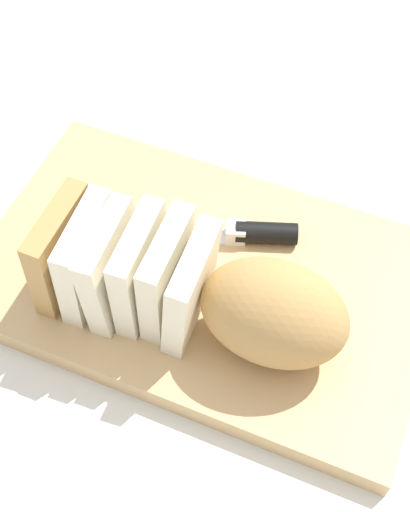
% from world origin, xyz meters
% --- Properties ---
extents(ground_plane, '(3.00, 3.00, 0.00)m').
position_xyz_m(ground_plane, '(0.00, 0.00, 0.00)').
color(ground_plane, silver).
extents(cutting_board, '(0.46, 0.30, 0.03)m').
position_xyz_m(cutting_board, '(0.00, 0.00, 0.01)').
color(cutting_board, tan).
rests_on(cutting_board, ground_plane).
extents(bread_loaf, '(0.29, 0.10, 0.11)m').
position_xyz_m(bread_loaf, '(-0.02, 0.05, 0.08)').
color(bread_loaf, tan).
rests_on(bread_loaf, cutting_board).
extents(bread_knife, '(0.25, 0.09, 0.02)m').
position_xyz_m(bread_knife, '(-0.01, -0.05, 0.03)').
color(bread_knife, silver).
rests_on(bread_knife, cutting_board).
extents(crumb_near_knife, '(0.01, 0.01, 0.01)m').
position_xyz_m(crumb_near_knife, '(0.02, 0.06, 0.03)').
color(crumb_near_knife, tan).
rests_on(crumb_near_knife, cutting_board).
extents(crumb_near_loaf, '(0.00, 0.00, 0.00)m').
position_xyz_m(crumb_near_loaf, '(-0.02, 0.03, 0.03)').
color(crumb_near_loaf, tan).
rests_on(crumb_near_loaf, cutting_board).
extents(crumb_stray_left, '(0.01, 0.01, 0.01)m').
position_xyz_m(crumb_stray_left, '(-0.05, 0.06, 0.03)').
color(crumb_stray_left, tan).
rests_on(crumb_stray_left, cutting_board).
extents(crumb_stray_right, '(0.01, 0.01, 0.01)m').
position_xyz_m(crumb_stray_right, '(0.03, -0.01, 0.03)').
color(crumb_stray_right, tan).
rests_on(crumb_stray_right, cutting_board).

